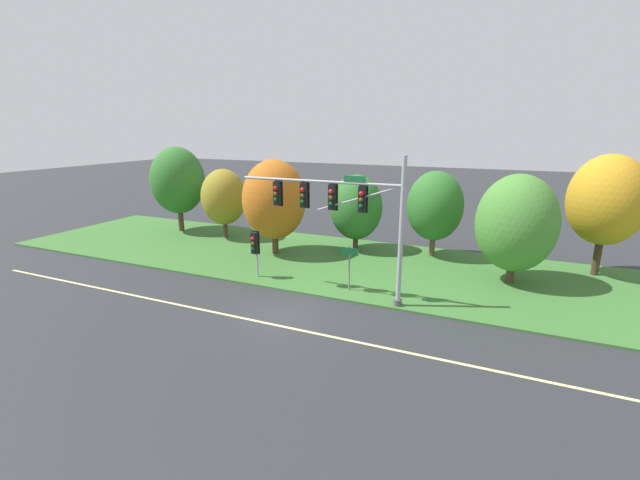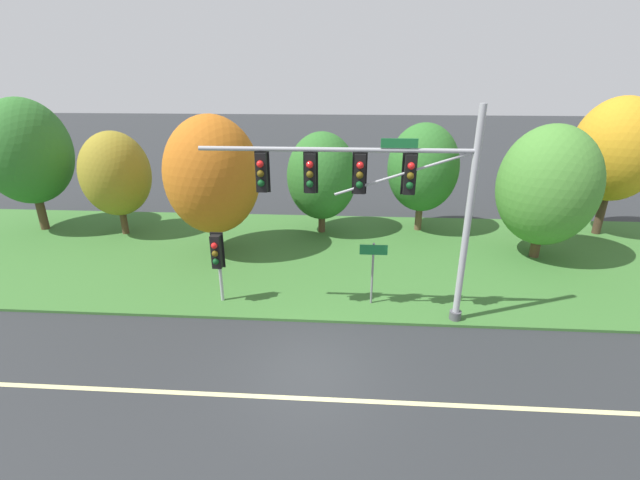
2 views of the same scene
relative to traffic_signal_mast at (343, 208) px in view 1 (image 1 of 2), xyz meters
The scene contains 13 objects.
ground_plane 5.79m from the traffic_signal_mast, 123.05° to the right, with size 160.00×160.00×0.00m, color #282B2D.
lane_stripe 6.47m from the traffic_signal_mast, 114.68° to the right, with size 36.00×0.16×0.01m, color beige.
grass_verge 7.32m from the traffic_signal_mast, 109.27° to the left, with size 48.00×11.50×0.10m, color #386B2D.
traffic_signal_mast is the anchor object (origin of this frame).
pedestrian_signal_near_kerb 6.14m from the traffic_signal_mast, behind, with size 0.46×0.55×2.72m.
route_sign_post 3.12m from the traffic_signal_mast, 88.77° to the left, with size 0.98×0.08×2.37m.
tree_nearest_road 19.03m from the traffic_signal_mast, 155.58° to the left, with size 4.28×4.28×6.85m.
tree_left_of_mast 14.71m from the traffic_signal_mast, 149.34° to the left, with size 3.40×3.40×5.31m.
tree_behind_signpost 8.84m from the traffic_signal_mast, 142.35° to the left, with size 4.23×4.23×6.32m.
tree_mid_verge 8.84m from the traffic_signal_mast, 105.04° to the left, with size 3.57×3.57×5.24m.
tree_tall_centre 9.59m from the traffic_signal_mast, 72.20° to the left, with size 3.62×3.62×5.64m.
tree_right_far 9.72m from the traffic_signal_mast, 36.52° to the left, with size 4.23×4.23×5.98m.
tree_furthest_back 15.26m from the traffic_signal_mast, 36.56° to the left, with size 4.08×4.08×6.94m.
Camera 1 is at (9.11, -16.12, 8.42)m, focal length 24.00 mm.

